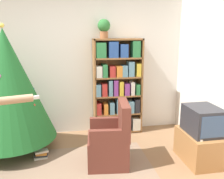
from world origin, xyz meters
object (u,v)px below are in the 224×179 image
(christmas_tree, at_px, (8,86))
(armchair, at_px, (111,143))
(bookshelf, at_px, (118,87))
(television, at_px, (203,120))
(potted_plant, at_px, (104,27))

(christmas_tree, height_order, armchair, christmas_tree)
(bookshelf, height_order, television, bookshelf)
(television, bearing_deg, potted_plant, 133.12)
(television, height_order, potted_plant, potted_plant)
(christmas_tree, bearing_deg, bookshelf, 13.58)
(bookshelf, relative_size, television, 3.22)
(bookshelf, bearing_deg, television, -53.19)
(bookshelf, bearing_deg, armchair, -106.82)
(television, relative_size, potted_plant, 1.65)
(christmas_tree, height_order, potted_plant, potted_plant)
(bookshelf, xyz_separation_m, armchair, (-0.34, -1.14, -0.55))
(television, distance_m, christmas_tree, 2.94)
(television, distance_m, armchair, 1.36)
(christmas_tree, bearing_deg, armchair, -25.55)
(bookshelf, distance_m, potted_plant, 1.10)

